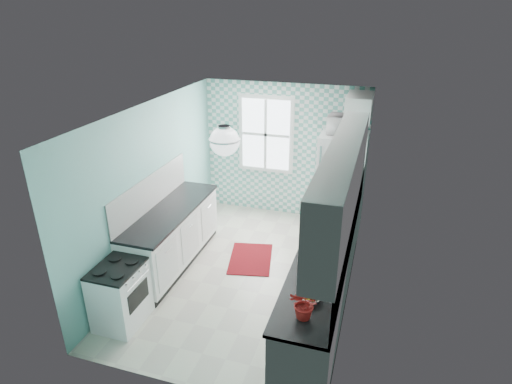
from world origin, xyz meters
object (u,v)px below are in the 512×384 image
(potted_plant, at_px, (305,305))
(stove, at_px, (120,294))
(microwave, at_px, (346,125))
(ceiling_light, at_px, (225,141))
(fruit_bowl, at_px, (311,296))
(fridge, at_px, (340,184))
(sink, at_px, (336,215))

(potted_plant, bearing_deg, stove, 171.32)
(stove, height_order, microwave, microwave)
(stove, bearing_deg, ceiling_light, 27.56)
(fruit_bowl, bearing_deg, microwave, 91.55)
(fridge, distance_m, stove, 4.02)
(fridge, height_order, potted_plant, fridge)
(sink, relative_size, fruit_bowl, 2.06)
(sink, relative_size, potted_plant, 1.65)
(stove, height_order, fruit_bowl, fruit_bowl)
(stove, distance_m, fruit_bowl, 2.46)
(sink, height_order, potted_plant, sink)
(fridge, distance_m, potted_plant, 3.63)
(stove, bearing_deg, potted_plant, -10.90)
(potted_plant, bearing_deg, ceiling_light, 138.75)
(potted_plant, xyz_separation_m, microwave, (-0.09, 3.63, 0.84))
(fridge, distance_m, microwave, 1.05)
(ceiling_light, distance_m, potted_plant, 2.01)
(fridge, relative_size, sink, 3.36)
(fruit_bowl, xyz_separation_m, microwave, (-0.09, 3.32, 0.97))
(ceiling_light, bearing_deg, sink, 46.69)
(microwave, bearing_deg, ceiling_light, 70.30)
(fridge, bearing_deg, sink, -86.35)
(fridge, height_order, microwave, microwave)
(stove, xyz_separation_m, microwave, (2.31, 3.26, 1.52))
(ceiling_light, relative_size, sink, 0.66)
(stove, bearing_deg, fruit_bowl, -3.67)
(fridge, distance_m, sink, 1.30)
(fridge, xyz_separation_m, stove, (-2.31, -3.26, -0.47))
(fruit_bowl, height_order, microwave, microwave)
(sink, bearing_deg, potted_plant, -91.44)
(sink, relative_size, microwave, 0.95)
(ceiling_light, distance_m, sink, 2.24)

